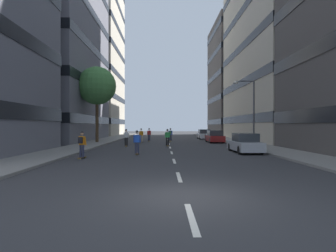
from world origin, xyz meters
The scene contains 20 objects.
ground_plane centered at (0.00, 23.18, 0.00)m, with size 139.05×139.05×0.00m, color #333335.
sidewalk_left centered at (-8.67, 26.07, 0.07)m, with size 3.34×63.73×0.14m, color gray.
sidewalk_right centered at (8.67, 26.07, 0.07)m, with size 3.34×63.73×0.14m, color gray.
lane_markings centered at (0.00, 23.00, 0.00)m, with size 0.16×52.20×0.01m.
building_left_mid centered at (-19.12, 29.88, 12.33)m, with size 17.67×20.06×24.47m.
building_left_far centered at (-19.12, 50.94, 17.58)m, with size 17.67×18.18×34.97m.
building_right_mid centered at (19.12, 29.88, 17.74)m, with size 17.67×22.55×35.31m.
building_right_far centered at (19.12, 50.94, 12.21)m, with size 17.67×16.17×24.24m.
parked_car_near centered at (5.80, 34.65, 0.70)m, with size 1.82×4.40×1.52m.
parked_car_mid centered at (5.80, 13.11, 0.70)m, with size 1.82×4.40×1.52m.
parked_car_far centered at (5.80, 25.75, 0.70)m, with size 1.82×4.40×1.52m.
street_tree_near centered at (-8.67, 24.68, 6.92)m, with size 4.59×4.59×9.10m.
streetlamp_right centered at (7.97, 18.50, 4.14)m, with size 2.13×0.30×6.50m.
skater_0 centered at (-2.58, 28.54, 0.98)m, with size 0.54×0.91×1.78m.
skater_1 centered at (-2.59, 11.77, 0.98)m, with size 0.54×0.91×1.78m.
skater_2 centered at (-3.44, 25.94, 0.98)m, with size 0.57×0.92×1.78m.
skater_3 centered at (-5.90, 9.27, 1.02)m, with size 0.57×0.92×1.78m.
skater_4 centered at (-0.22, 19.96, 0.98)m, with size 0.56×0.92×1.78m.
skater_5 centered at (-4.46, 19.57, 0.98)m, with size 0.56×0.92×1.78m.
skater_6 centered at (0.30, 28.30, 1.02)m, with size 0.56×0.92×1.78m.
Camera 1 is at (-0.65, -8.27, 2.14)m, focal length 29.05 mm.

